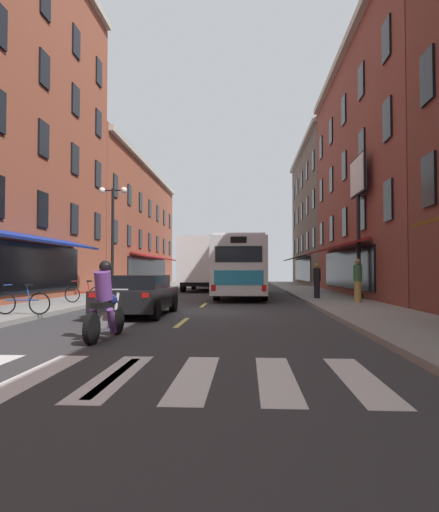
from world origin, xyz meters
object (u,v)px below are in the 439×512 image
object	(u,v)px
billboard_sign	(358,192)
street_lamp_twin	(113,236)
box_truck	(203,264)
pedestrian_mid	(317,280)
pedestrian_far	(358,280)
transit_bus	(242,267)
motorcycle_rider	(105,306)
bicycle_mid	(23,302)
bicycle_near	(85,294)
sedan_near	(138,295)
sedan_mid	(215,279)

from	to	relation	value
billboard_sign	street_lamp_twin	distance (m)	12.05
billboard_sign	box_truck	size ratio (longest dim) A/B	0.84
pedestrian_mid	billboard_sign	bearing A→B (deg)	36.38
pedestrian_far	transit_bus	bearing A→B (deg)	17.24
motorcycle_rider	pedestrian_far	xyz separation A→B (m)	(7.56, 9.77, 0.37)
bicycle_mid	motorcycle_rider	bearing A→B (deg)	-45.95
box_truck	street_lamp_twin	size ratio (longest dim) A/B	1.45
bicycle_mid	street_lamp_twin	size ratio (longest dim) A/B	0.31
street_lamp_twin	pedestrian_far	bearing A→B (deg)	-15.11
box_truck	bicycle_near	size ratio (longest dim) A/B	4.63
billboard_sign	sedan_near	xyz separation A→B (m)	(-8.74, -7.20, -4.50)
billboard_sign	bicycle_mid	distance (m)	15.36
transit_bus	bicycle_mid	bearing A→B (deg)	-117.19
box_truck	bicycle_near	bearing A→B (deg)	-103.47
sedan_near	motorcycle_rider	bearing A→B (deg)	-84.18
sedan_near	pedestrian_mid	xyz separation A→B (m)	(6.85, 7.61, 0.32)
bicycle_mid	bicycle_near	bearing A→B (deg)	89.66
transit_bus	bicycle_near	distance (m)	9.83
billboard_sign	transit_bus	xyz separation A→B (m)	(-5.48, 4.05, -3.52)
box_truck	pedestrian_mid	world-z (taller)	box_truck
billboard_sign	street_lamp_twin	bearing A→B (deg)	177.64
box_truck	transit_bus	bearing A→B (deg)	-67.74
box_truck	motorcycle_rider	xyz separation A→B (m)	(0.19, -23.52, -1.24)
pedestrian_far	street_lamp_twin	bearing A→B (deg)	55.90
box_truck	bicycle_mid	distance (m)	20.05
billboard_sign	pedestrian_mid	xyz separation A→B (m)	(-1.89, 0.41, -4.18)
box_truck	sedan_mid	bearing A→B (deg)	89.08
sedan_near	street_lamp_twin	world-z (taller)	street_lamp_twin
sedan_mid	street_lamp_twin	distance (m)	21.13
street_lamp_twin	motorcycle_rider	bearing A→B (deg)	-74.07
bicycle_mid	pedestrian_mid	size ratio (longest dim) A/B	1.03
sedan_near	motorcycle_rider	distance (m)	5.13
bicycle_near	pedestrian_far	distance (m)	11.27
bicycle_near	pedestrian_mid	size ratio (longest dim) A/B	1.03
pedestrian_mid	pedestrian_far	bearing A→B (deg)	-18.74
sedan_near	street_lamp_twin	bearing A→B (deg)	112.16
sedan_near	bicycle_mid	size ratio (longest dim) A/B	2.54
street_lamp_twin	pedestrian_mid	bearing A→B (deg)	-0.46
pedestrian_far	street_lamp_twin	xyz separation A→B (m)	(-11.22, 3.03, 2.08)
box_truck	motorcycle_rider	distance (m)	23.55
billboard_sign	pedestrian_mid	world-z (taller)	billboard_sign
billboard_sign	bicycle_near	bearing A→B (deg)	-164.43
box_truck	sedan_near	size ratio (longest dim) A/B	1.82
sedan_mid	street_lamp_twin	bearing A→B (deg)	-99.93
billboard_sign	sedan_mid	bearing A→B (deg)	111.31
bicycle_near	bicycle_mid	xyz separation A→B (m)	(-0.03, -5.17, 0.00)
sedan_near	motorcycle_rider	xyz separation A→B (m)	(0.52, -5.11, 0.04)
sedan_mid	bicycle_near	world-z (taller)	sedan_mid
billboard_sign	sedan_near	world-z (taller)	billboard_sign
billboard_sign	bicycle_near	world-z (taller)	billboard_sign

